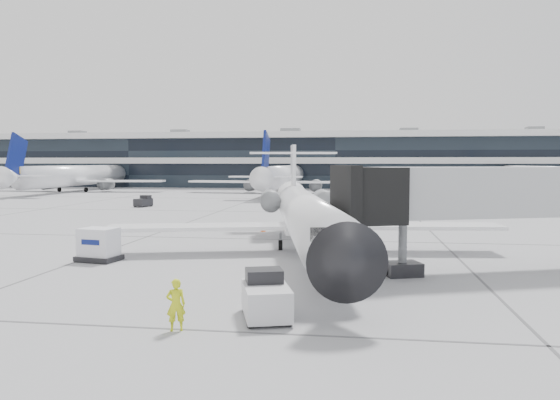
% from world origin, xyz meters
% --- Properties ---
extents(ground, '(220.00, 220.00, 0.00)m').
position_xyz_m(ground, '(0.00, 0.00, 0.00)').
color(ground, '#99999C').
rests_on(ground, ground).
extents(terminal, '(170.00, 22.00, 10.00)m').
position_xyz_m(terminal, '(0.00, 82.00, 5.00)').
color(terminal, black).
rests_on(terminal, ground).
extents(bg_jet_left, '(32.00, 40.00, 9.60)m').
position_xyz_m(bg_jet_left, '(-45.00, 55.00, 0.00)').
color(bg_jet_left, white).
rests_on(bg_jet_left, ground).
extents(bg_jet_center, '(32.00, 40.00, 9.60)m').
position_xyz_m(bg_jet_center, '(-8.00, 55.00, 0.00)').
color(bg_jet_center, white).
rests_on(bg_jet_center, ground).
extents(bg_jet_right, '(32.00, 40.00, 9.60)m').
position_xyz_m(bg_jet_right, '(32.00, 55.00, 0.00)').
color(bg_jet_right, white).
rests_on(bg_jet_right, ground).
extents(regional_jet, '(22.59, 28.17, 6.53)m').
position_xyz_m(regional_jet, '(1.62, -5.07, 2.23)').
color(regional_jet, white).
rests_on(regional_jet, ground).
extents(jet_bridge, '(15.70, 7.89, 5.17)m').
position_xyz_m(jet_bridge, '(12.13, -8.82, 3.77)').
color(jet_bridge, silver).
rests_on(jet_bridge, ground).
extents(ramp_worker, '(0.70, 0.60, 1.64)m').
position_xyz_m(ramp_worker, '(-0.94, -20.14, 0.82)').
color(ramp_worker, '#D0E017').
rests_on(ramp_worker, ground).
extents(baggage_tug, '(2.10, 2.77, 1.56)m').
position_xyz_m(baggage_tug, '(1.57, -18.35, 0.70)').
color(baggage_tug, silver).
rests_on(baggage_tug, ground).
extents(cargo_uld, '(2.33, 1.89, 1.71)m').
position_xyz_m(cargo_uld, '(-8.92, -9.25, 0.86)').
color(cargo_uld, black).
rests_on(cargo_uld, ground).
extents(traffic_cone, '(0.39, 0.39, 0.51)m').
position_xyz_m(traffic_cone, '(-2.47, 4.00, 0.24)').
color(traffic_cone, '#FF5A0D').
rests_on(traffic_cone, ground).
extents(far_tug, '(1.79, 2.37, 1.34)m').
position_xyz_m(far_tug, '(-20.23, 24.37, 0.60)').
color(far_tug, black).
rests_on(far_tug, ground).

